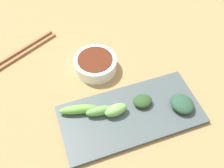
% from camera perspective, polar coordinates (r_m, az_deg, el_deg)
% --- Properties ---
extents(tabletop, '(2.10, 2.10, 0.02)m').
position_cam_1_polar(tabletop, '(0.71, 0.58, -3.53)').
color(tabletop, '#9C784B').
rests_on(tabletop, ground).
extents(sauce_bowl, '(0.12, 0.12, 0.04)m').
position_cam_1_polar(sauce_bowl, '(0.75, -3.74, 4.61)').
color(sauce_bowl, white).
rests_on(sauce_bowl, tabletop).
extents(serving_plate, '(0.17, 0.36, 0.01)m').
position_cam_1_polar(serving_plate, '(0.66, 4.22, -6.83)').
color(serving_plate, '#434F51').
rests_on(serving_plate, tabletop).
extents(broccoli_stalk_0, '(0.03, 0.06, 0.03)m').
position_cam_1_polar(broccoli_stalk_0, '(0.65, 0.85, -5.82)').
color(broccoli_stalk_0, '#77B75A').
rests_on(broccoli_stalk_0, serving_plate).
extents(broccoli_stalk_1, '(0.03, 0.07, 0.03)m').
position_cam_1_polar(broccoli_stalk_1, '(0.65, -2.86, -6.04)').
color(broccoli_stalk_1, '#64AB4D').
rests_on(broccoli_stalk_1, serving_plate).
extents(broccoli_stalk_2, '(0.04, 0.10, 0.03)m').
position_cam_1_polar(broccoli_stalk_2, '(0.65, -7.53, -5.66)').
color(broccoli_stalk_2, '#6BAF42').
rests_on(broccoli_stalk_2, serving_plate).
extents(broccoli_leafy_3, '(0.08, 0.07, 0.03)m').
position_cam_1_polar(broccoli_leafy_3, '(0.68, 15.42, -4.29)').
color(broccoli_leafy_3, '#254934').
rests_on(broccoli_leafy_3, serving_plate).
extents(broccoli_leafy_4, '(0.05, 0.05, 0.02)m').
position_cam_1_polar(broccoli_leafy_4, '(0.67, 6.88, -3.83)').
color(broccoli_leafy_4, '#284421').
rests_on(broccoli_leafy_4, serving_plate).
extents(chopsticks, '(0.13, 0.22, 0.01)m').
position_cam_1_polar(chopsticks, '(0.85, -19.07, 6.96)').
color(chopsticks, brown).
rests_on(chopsticks, tabletop).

